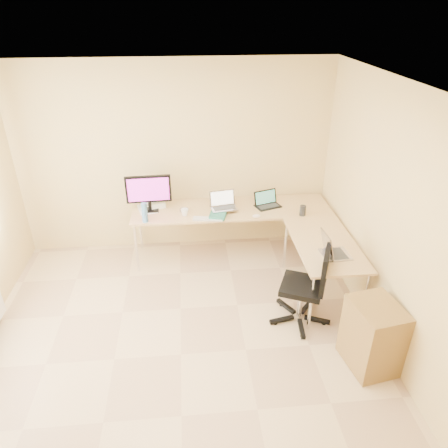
{
  "coord_description": "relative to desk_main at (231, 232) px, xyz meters",
  "views": [
    {
      "loc": [
        0.14,
        -3.14,
        3.21
      ],
      "look_at": [
        0.55,
        1.1,
        0.9
      ],
      "focal_mm": 33.44,
      "sensor_mm": 36.0,
      "label": 1
    }
  ],
  "objects": [
    {
      "name": "office_chair",
      "position": [
        0.61,
        -1.43,
        0.14
      ],
      "size": [
        0.75,
        0.75,
        0.95
      ],
      "primitive_type": "cube",
      "rotation": [
        0.0,
        0.0,
        -0.42
      ],
      "color": "black",
      "rests_on": "ground"
    },
    {
      "name": "desk_main",
      "position": [
        0.0,
        0.0,
        0.0
      ],
      "size": [
        2.65,
        0.7,
        0.73
      ],
      "primitive_type": "cube",
      "color": "tan",
      "rests_on": "ground"
    },
    {
      "name": "laptop_black",
      "position": [
        0.49,
        -0.0,
        0.47
      ],
      "size": [
        0.39,
        0.34,
        0.21
      ],
      "primitive_type": "cube",
      "rotation": [
        0.0,
        0.0,
        0.33
      ],
      "color": "black",
      "rests_on": "desk_main"
    },
    {
      "name": "desk_fan",
      "position": [
        -1.13,
        0.2,
        0.49
      ],
      "size": [
        0.2,
        0.2,
        0.26
      ],
      "primitive_type": "cylinder",
      "rotation": [
        0.0,
        0.0,
        -0.02
      ],
      "color": "silver",
      "rests_on": "desk_main"
    },
    {
      "name": "book_stack",
      "position": [
        -0.2,
        -0.21,
        0.39
      ],
      "size": [
        0.26,
        0.32,
        0.05
      ],
      "primitive_type": "cube",
      "rotation": [
        0.0,
        0.0,
        -0.25
      ],
      "color": "#226454",
      "rests_on": "desk_main"
    },
    {
      "name": "laptop_center",
      "position": [
        -0.11,
        -0.09,
        0.52
      ],
      "size": [
        0.38,
        0.32,
        0.22
      ],
      "primitive_type": "cube",
      "rotation": [
        0.0,
        0.0,
        0.18
      ],
      "color": "#A6A3B4",
      "rests_on": "desk_main"
    },
    {
      "name": "cabinet",
      "position": [
        1.13,
        -2.14,
        -0.01
      ],
      "size": [
        0.5,
        0.58,
        0.71
      ],
      "primitive_type": "cube",
      "rotation": [
        0.0,
        0.0,
        0.17
      ],
      "color": "brown",
      "rests_on": "ground"
    },
    {
      "name": "ceiling",
      "position": [
        -0.72,
        -1.85,
        2.24
      ],
      "size": [
        4.5,
        4.5,
        0.0
      ],
      "primitive_type": "plane",
      "rotation": [
        3.14,
        0.0,
        0.0
      ],
      "color": "white",
      "rests_on": "ground"
    },
    {
      "name": "monitor",
      "position": [
        -1.08,
        0.03,
        0.62
      ],
      "size": [
        0.59,
        0.22,
        0.5
      ],
      "primitive_type": "cube",
      "rotation": [
        0.0,
        0.0,
        0.05
      ],
      "color": "black",
      "rests_on": "desk_main"
    },
    {
      "name": "cd_stack",
      "position": [
        -0.64,
        -0.03,
        0.38
      ],
      "size": [
        0.14,
        0.14,
        0.03
      ],
      "primitive_type": "cylinder",
      "rotation": [
        0.0,
        0.0,
        -0.16
      ],
      "color": "silver",
      "rests_on": "desk_main"
    },
    {
      "name": "water_bottle",
      "position": [
        -1.13,
        -0.28,
        0.49
      ],
      "size": [
        0.09,
        0.09,
        0.26
      ],
      "primitive_type": "cylinder",
      "rotation": [
        0.0,
        0.0,
        0.36
      ],
      "color": "teal",
      "rests_on": "desk_main"
    },
    {
      "name": "wall_right",
      "position": [
        1.38,
        -1.85,
        0.93
      ],
      "size": [
        0.0,
        4.5,
        4.5
      ],
      "primitive_type": "plane",
      "rotation": [
        1.57,
        0.0,
        -1.57
      ],
      "color": "#D0B77E",
      "rests_on": "ground"
    },
    {
      "name": "wall_back",
      "position": [
        -0.72,
        0.4,
        0.93
      ],
      "size": [
        4.5,
        0.0,
        4.5
      ],
      "primitive_type": "plane",
      "rotation": [
        1.57,
        0.0,
        0.0
      ],
      "color": "#D0B77E",
      "rests_on": "ground"
    },
    {
      "name": "floor",
      "position": [
        -0.72,
        -1.85,
        -0.36
      ],
      "size": [
        4.5,
        4.5,
        0.0
      ],
      "primitive_type": "plane",
      "color": "tan",
      "rests_on": "ground"
    },
    {
      "name": "black_cup",
      "position": [
        0.89,
        -0.3,
        0.43
      ],
      "size": [
        0.1,
        0.1,
        0.13
      ],
      "primitive_type": "cylinder",
      "rotation": [
        0.0,
        0.0,
        0.36
      ],
      "color": "black",
      "rests_on": "desk_main"
    },
    {
      "name": "white_box",
      "position": [
        -1.0,
        0.12,
        0.4
      ],
      "size": [
        0.24,
        0.21,
        0.07
      ],
      "primitive_type": "cube",
      "rotation": [
        0.0,
        0.0,
        0.33
      ],
      "color": "white",
      "rests_on": "desk_main"
    },
    {
      "name": "desk_return",
      "position": [
        0.98,
        -1.0,
        0.0
      ],
      "size": [
        0.7,
        1.3,
        0.73
      ],
      "primitive_type": "cube",
      "color": "tan",
      "rests_on": "ground"
    },
    {
      "name": "papers",
      "position": [
        -1.13,
        0.08,
        0.37
      ],
      "size": [
        0.31,
        0.38,
        0.01
      ],
      "primitive_type": "cube",
      "rotation": [
        0.0,
        0.0,
        0.25
      ],
      "color": "white",
      "rests_on": "desk_main"
    },
    {
      "name": "laptop_return",
      "position": [
        1.01,
        -1.27,
        0.48
      ],
      "size": [
        0.37,
        0.3,
        0.23
      ],
      "primitive_type": "cube",
      "rotation": [
        0.0,
        0.0,
        1.65
      ],
      "color": "#9D9AAC",
      "rests_on": "desk_return"
    },
    {
      "name": "mug",
      "position": [
        -0.63,
        -0.16,
        0.41
      ],
      "size": [
        0.13,
        0.13,
        0.09
      ],
      "primitive_type": "imported",
      "rotation": [
        0.0,
        0.0,
        -0.4
      ],
      "color": "white",
      "rests_on": "desk_main"
    },
    {
      "name": "mouse",
      "position": [
        0.29,
        -0.3,
        0.38
      ],
      "size": [
        0.1,
        0.07,
        0.04
      ],
      "primitive_type": "ellipsoid",
      "rotation": [
        0.0,
        0.0,
        0.0
      ],
      "color": "silver",
      "rests_on": "desk_main"
    },
    {
      "name": "keyboard",
      "position": [
        -0.34,
        -0.3,
        0.37
      ],
      "size": [
        0.39,
        0.16,
        0.02
      ],
      "primitive_type": "cube",
      "rotation": [
        0.0,
        0.0,
        -0.16
      ],
      "color": "silver",
      "rests_on": "desk_main"
    }
  ]
}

